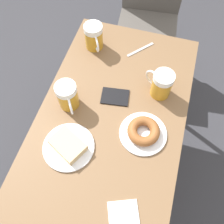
% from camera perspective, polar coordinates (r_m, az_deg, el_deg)
% --- Properties ---
extents(ground_plane, '(8.00, 8.00, 0.00)m').
position_cam_1_polar(ground_plane, '(1.76, 0.00, -11.42)').
color(ground_plane, '#333338').
extents(table, '(0.64, 1.09, 0.71)m').
position_cam_1_polar(table, '(1.17, 0.00, -2.02)').
color(table, brown).
rests_on(table, ground_plane).
extents(chair, '(0.44, 0.44, 0.96)m').
position_cam_1_polar(chair, '(1.82, 8.78, 22.90)').
color(chair, '#514C47').
rests_on(chair, ground_plane).
extents(plate_with_cake, '(0.21, 0.21, 0.05)m').
position_cam_1_polar(plate_with_cake, '(1.04, -9.98, -7.60)').
color(plate_with_cake, silver).
rests_on(plate_with_cake, table).
extents(plate_with_donut, '(0.20, 0.20, 0.05)m').
position_cam_1_polar(plate_with_donut, '(1.05, 7.19, -4.54)').
color(plate_with_donut, silver).
rests_on(plate_with_donut, table).
extents(beer_mug_left, '(0.13, 0.09, 0.13)m').
position_cam_1_polar(beer_mug_left, '(1.13, 11.23, 6.28)').
color(beer_mug_left, '#C68C23').
rests_on(beer_mug_left, table).
extents(beer_mug_center, '(0.10, 0.13, 0.13)m').
position_cam_1_polar(beer_mug_center, '(1.30, -4.16, 16.76)').
color(beer_mug_center, '#C68C23').
rests_on(beer_mug_center, table).
extents(beer_mug_right, '(0.10, 0.13, 0.13)m').
position_cam_1_polar(beer_mug_right, '(1.09, -10.08, 3.67)').
color(beer_mug_right, '#C68C23').
rests_on(beer_mug_right, table).
extents(napkin_folded, '(0.16, 0.18, 0.00)m').
position_cam_1_polar(napkin_folded, '(0.98, 2.83, -23.79)').
color(napkin_folded, white).
rests_on(napkin_folded, table).
extents(fork, '(0.12, 0.13, 0.00)m').
position_cam_1_polar(fork, '(1.34, 6.50, 13.99)').
color(fork, silver).
rests_on(fork, table).
extents(passport_near_edge, '(0.14, 0.10, 0.01)m').
position_cam_1_polar(passport_near_edge, '(1.15, 0.70, 3.53)').
color(passport_near_edge, black).
rests_on(passport_near_edge, table).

